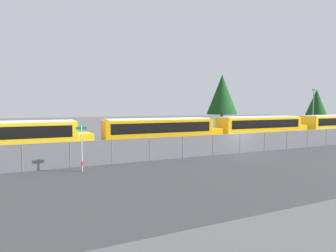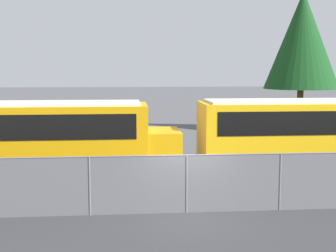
# 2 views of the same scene
# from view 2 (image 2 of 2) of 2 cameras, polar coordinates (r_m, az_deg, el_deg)

# --- Properties ---
(ground_plane) EXTENTS (200.00, 200.00, 0.00)m
(ground_plane) POSITION_cam_2_polar(r_m,az_deg,el_deg) (15.27, 2.24, -10.51)
(ground_plane) COLOR #4C4C4F
(fence) EXTENTS (91.76, 0.07, 1.90)m
(fence) POSITION_cam_2_polar(r_m,az_deg,el_deg) (15.00, 2.26, -6.99)
(fence) COLOR #9EA0A5
(fence) RESTS_ON ground_plane
(school_bus_2) EXTENTS (12.52, 2.60, 3.28)m
(school_bus_2) POSITION_cam_2_polar(r_m,az_deg,el_deg) (19.46, -18.28, -1.15)
(school_bus_2) COLOR orange
(school_bus_2) RESTS_ON ground_plane
(school_bus_3) EXTENTS (12.52, 2.60, 3.28)m
(school_bus_3) POSITION_cam_2_polar(r_m,az_deg,el_deg) (21.32, 19.68, -0.51)
(school_bus_3) COLOR yellow
(school_bus_3) RESTS_ON ground_plane
(tree_0) EXTENTS (5.27, 5.27, 9.99)m
(tree_0) POSITION_cam_2_polar(r_m,az_deg,el_deg) (34.70, 16.04, 10.03)
(tree_0) COLOR #51381E
(tree_0) RESTS_ON ground_plane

